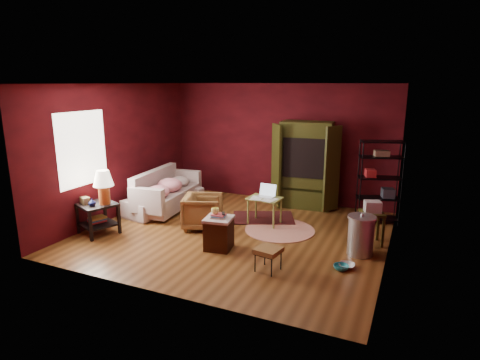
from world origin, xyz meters
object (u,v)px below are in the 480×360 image
at_px(laptop_desk, 265,200).
at_px(tv_armoire, 305,163).
at_px(hamper, 219,233).
at_px(wire_shelving, 380,178).
at_px(sofa, 164,194).
at_px(armchair, 203,210).
at_px(side_table, 100,196).

height_order(laptop_desk, tv_armoire, tv_armoire).
bearing_deg(hamper, tv_armoire, 76.77).
distance_m(laptop_desk, wire_shelving, 2.37).
bearing_deg(laptop_desk, sofa, -174.11).
bearing_deg(armchair, laptop_desk, -75.19).
distance_m(side_table, hamper, 2.41).
relative_size(sofa, laptop_desk, 2.35).
height_order(side_table, tv_armoire, tv_armoire).
bearing_deg(wire_shelving, sofa, 176.01).
bearing_deg(wire_shelving, hamper, -150.94).
height_order(side_table, hamper, side_table).
distance_m(hamper, tv_armoire, 3.14).
relative_size(sofa, tv_armoire, 0.96).
distance_m(side_table, laptop_desk, 3.18).
xyz_separation_m(hamper, tv_armoire, (0.70, 2.98, 0.73)).
xyz_separation_m(side_table, wire_shelving, (4.72, 2.82, 0.19)).
bearing_deg(hamper, laptop_desk, 79.48).
distance_m(armchair, side_table, 1.95).
bearing_deg(sofa, armchair, -103.91).
xyz_separation_m(sofa, wire_shelving, (4.47, 1.12, 0.56)).
distance_m(hamper, wire_shelving, 3.53).
height_order(hamper, laptop_desk, laptop_desk).
height_order(tv_armoire, wire_shelving, tv_armoire).
relative_size(sofa, armchair, 2.58).
relative_size(side_table, laptop_desk, 1.53).
height_order(sofa, laptop_desk, laptop_desk).
bearing_deg(wire_shelving, armchair, -168.59).
bearing_deg(hamper, wire_shelving, 47.14).
bearing_deg(tv_armoire, sofa, -156.43).
xyz_separation_m(side_table, hamper, (2.35, 0.27, -0.45)).
relative_size(tv_armoire, wire_shelving, 1.16).
relative_size(side_table, wire_shelving, 0.73).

